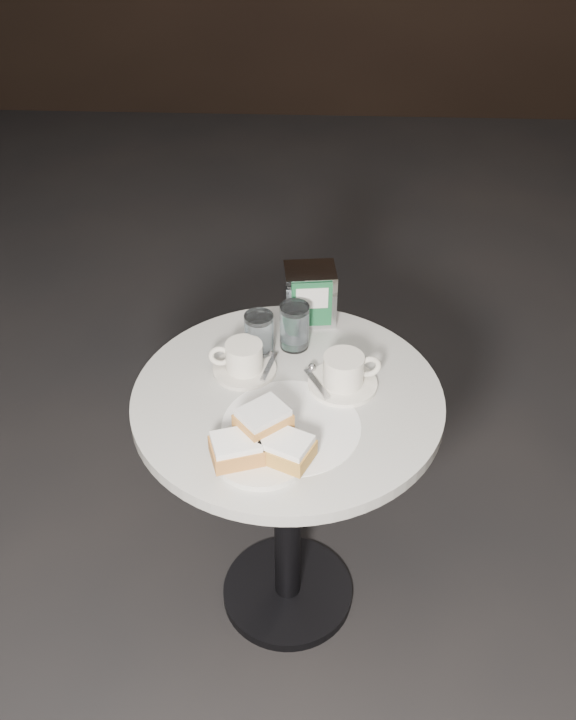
# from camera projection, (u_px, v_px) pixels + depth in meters

# --- Properties ---
(ground) EXTENTS (7.00, 7.00, 0.00)m
(ground) POSITION_uv_depth(u_px,v_px,m) (288.00, 594.00, 2.26)
(ground) COLOR black
(ground) RESTS_ON ground
(cafe_table) EXTENTS (0.70, 0.70, 0.74)m
(cafe_table) POSITION_uv_depth(u_px,v_px,m) (288.00, 458.00, 1.91)
(cafe_table) COLOR black
(cafe_table) RESTS_ON ground
(sugar_spill) EXTENTS (0.34, 0.34, 0.00)m
(sugar_spill) POSITION_uv_depth(u_px,v_px,m) (291.00, 426.00, 1.71)
(sugar_spill) COLOR white
(sugar_spill) RESTS_ON cafe_table
(beignet_plate) EXTENTS (0.22, 0.20, 0.10)m
(beignet_plate) POSITION_uv_depth(u_px,v_px,m) (262.00, 444.00, 1.62)
(beignet_plate) COLOR silver
(beignet_plate) RESTS_ON cafe_table
(coffee_cup_left) EXTENTS (0.16, 0.15, 0.08)m
(coffee_cup_left) POSITION_uv_depth(u_px,v_px,m) (244.00, 360.00, 1.84)
(coffee_cup_left) COLOR beige
(coffee_cup_left) RESTS_ON cafe_table
(coffee_cup_right) EXTENTS (0.19, 0.19, 0.08)m
(coffee_cup_right) POSITION_uv_depth(u_px,v_px,m) (344.00, 373.00, 1.79)
(coffee_cup_right) COLOR white
(coffee_cup_right) RESTS_ON cafe_table
(water_glass_left) EXTENTS (0.08, 0.08, 0.11)m
(water_glass_left) POSITION_uv_depth(u_px,v_px,m) (259.00, 335.00, 1.87)
(water_glass_left) COLOR white
(water_glass_left) RESTS_ON cafe_table
(water_glass_right) EXTENTS (0.08, 0.08, 0.11)m
(water_glass_right) POSITION_uv_depth(u_px,v_px,m) (294.00, 327.00, 1.90)
(water_glass_right) COLOR silver
(water_glass_right) RESTS_ON cafe_table
(napkin_dispenser) EXTENTS (0.13, 0.12, 0.14)m
(napkin_dispenser) POSITION_uv_depth(u_px,v_px,m) (310.00, 295.00, 1.97)
(napkin_dispenser) COLOR silver
(napkin_dispenser) RESTS_ON cafe_table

